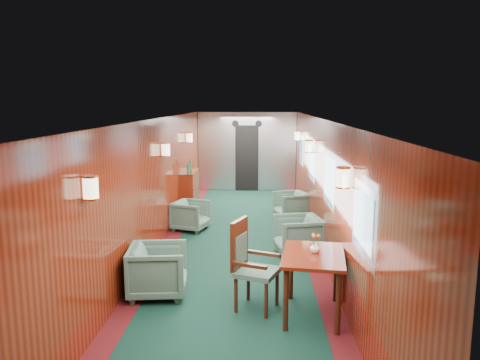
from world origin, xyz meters
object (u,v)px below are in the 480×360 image
Objects in this scene: dining_table at (313,264)px; credenza at (190,191)px; armchair_right_near at (298,236)px; side_chair at (249,261)px; armchair_left_far at (191,215)px; armchair_left_near at (158,270)px; armchair_right_far at (291,206)px.

credenza is (-2.42, 5.65, -0.17)m from dining_table.
side_chair is at bearing -32.02° from armchair_right_near.
dining_table reaches higher than armchair_left_far.
armchair_left_far is at bearing -80.70° from credenza.
side_chair is 1.53× the size of armchair_right_near.
armchair_left_far is (-2.14, 3.94, -0.37)m from dining_table.
armchair_left_far is (-0.04, 3.40, -0.05)m from armchair_left_near.
armchair_left_near is 1.15× the size of armchair_left_far.
armchair_left_far is 0.98× the size of armchair_right_far.
credenza is at bearing 25.80° from armchair_left_far.
dining_table is 6.15m from credenza.
armchair_right_near is (2.14, -1.57, 0.04)m from armchair_left_far.
armchair_left_near is at bearing -86.47° from credenza.
credenza is 1.83× the size of armchair_right_far.
armchair_left_near is at bearing -44.78° from armchair_right_far.
side_chair is 5.68m from credenza.
dining_table is 1.71× the size of armchair_left_far.
side_chair reaches higher than armchair_right_near.
armchair_left_near is (0.32, -5.11, -0.15)m from credenza.
armchair_right_near is 1.10× the size of armchair_right_far.
credenza is at bearing -155.04° from armchair_right_near.
armchair_left_near is at bearing -60.40° from armchair_right_near.
dining_table is 4.50m from armchair_left_far.
side_chair is 0.92× the size of credenza.
credenza is at bearing -124.38° from armchair_right_far.
armchair_left_near is 1.03× the size of armchair_right_near.
side_chair is 1.67× the size of armchair_right_far.
armchair_left_near is (-1.29, 0.34, -0.28)m from side_chair.
side_chair is at bearing -144.06° from armchair_left_far.
credenza is at bearing 127.48° from side_chair.
side_chair is 1.72× the size of armchair_left_far.
armchair_left_far is at bearing -137.75° from armchair_right_near.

